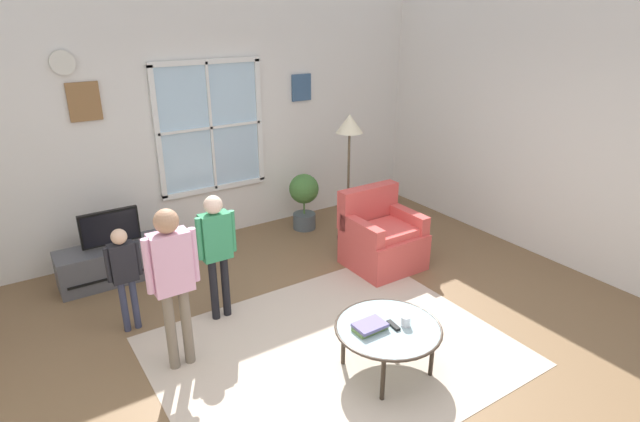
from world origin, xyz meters
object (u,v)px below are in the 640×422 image
at_px(television, 110,228).
at_px(floor_lamp, 349,136).
at_px(remote_near_books, 393,325).
at_px(person_black_shirt, 124,268).
at_px(book_stack, 370,327).
at_px(person_pink_shirt, 172,272).
at_px(tv_stand, 115,263).
at_px(potted_plant_by_window, 304,197).
at_px(cup, 406,321).
at_px(person_green_shirt, 216,244).
at_px(coffee_table, 388,329).
at_px(armchair, 381,238).

relative_size(television, floor_lamp, 0.37).
relative_size(remote_near_books, person_black_shirt, 0.14).
distance_m(book_stack, person_pink_shirt, 1.59).
relative_size(tv_stand, book_stack, 4.46).
xyz_separation_m(potted_plant_by_window, floor_lamp, (0.29, -0.58, 0.88)).
distance_m(cup, remote_near_books, 0.10).
bearing_deg(person_black_shirt, floor_lamp, 10.60).
bearing_deg(tv_stand, potted_plant_by_window, 1.59).
distance_m(person_green_shirt, person_pink_shirt, 0.74).
bearing_deg(coffee_table, television, 117.93).
bearing_deg(potted_plant_by_window, tv_stand, -178.41).
distance_m(coffee_table, person_black_shirt, 2.34).
height_order(remote_near_books, person_pink_shirt, person_pink_shirt).
bearing_deg(television, cup, -60.64).
xyz_separation_m(tv_stand, person_green_shirt, (0.65, -1.30, 0.57)).
distance_m(cup, floor_lamp, 2.72).
bearing_deg(person_pink_shirt, floor_lamp, 25.94).
xyz_separation_m(book_stack, cup, (0.27, -0.11, 0.01)).
xyz_separation_m(remote_near_books, floor_lamp, (1.21, 2.27, 0.91)).
relative_size(cup, person_green_shirt, 0.07).
xyz_separation_m(armchair, floor_lamp, (0.11, 0.79, 1.00)).
height_order(remote_near_books, person_black_shirt, person_black_shirt).
height_order(coffee_table, cup, cup).
bearing_deg(floor_lamp, cup, -116.01).
relative_size(person_green_shirt, potted_plant_by_window, 1.64).
xyz_separation_m(coffee_table, cup, (0.12, -0.06, 0.06)).
bearing_deg(person_pink_shirt, potted_plant_by_window, 38.48).
height_order(person_green_shirt, floor_lamp, floor_lamp).
height_order(person_black_shirt, potted_plant_by_window, person_black_shirt).
bearing_deg(television, coffee_table, -62.07).
relative_size(person_green_shirt, person_pink_shirt, 0.89).
bearing_deg(person_green_shirt, person_black_shirt, 161.32).
bearing_deg(tv_stand, person_green_shirt, -63.30).
relative_size(armchair, book_stack, 3.35).
distance_m(person_pink_shirt, floor_lamp, 2.95).
xyz_separation_m(tv_stand, person_pink_shirt, (0.10, -1.79, 0.67)).
relative_size(television, coffee_table, 0.70).
relative_size(television, cup, 7.05).
relative_size(armchair, coffee_table, 1.02).
bearing_deg(floor_lamp, armchair, -97.75).
xyz_separation_m(book_stack, person_pink_shirt, (-1.22, 0.92, 0.43)).
height_order(coffee_table, potted_plant_by_window, potted_plant_by_window).
bearing_deg(remote_near_books, person_pink_shirt, 144.71).
xyz_separation_m(book_stack, person_black_shirt, (-1.43, 1.67, 0.19)).
height_order(book_stack, person_green_shirt, person_green_shirt).
bearing_deg(armchair, coffee_table, -128.08).
distance_m(television, armchair, 2.92).
xyz_separation_m(person_green_shirt, floor_lamp, (2.06, 0.79, 0.56)).
relative_size(person_green_shirt, floor_lamp, 0.77).
bearing_deg(armchair, television, 153.55).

